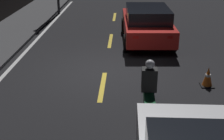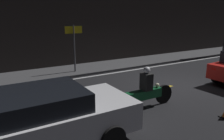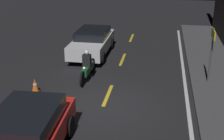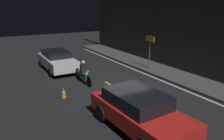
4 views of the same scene
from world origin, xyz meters
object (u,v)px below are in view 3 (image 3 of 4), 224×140
object	(u,v)px
motorcycle	(88,67)
traffic_cone_near	(35,85)
shop_sign	(212,45)
taxi_red	(25,135)
sedan_white	(92,42)

from	to	relation	value
motorcycle	traffic_cone_near	xyz separation A→B (m)	(1.76, -1.82, -0.28)
traffic_cone_near	shop_sign	size ratio (longest dim) A/B	0.24
taxi_red	traffic_cone_near	distance (m)	4.57
taxi_red	traffic_cone_near	size ratio (longest dim) A/B	7.53
sedan_white	motorcycle	distance (m)	3.51
taxi_red	motorcycle	world-z (taller)	taxi_red
traffic_cone_near	sedan_white	bearing A→B (deg)	166.55
taxi_red	motorcycle	size ratio (longest dim) A/B	1.80
taxi_red	shop_sign	world-z (taller)	shop_sign
taxi_red	shop_sign	xyz separation A→B (m)	(-6.26, 5.65, 1.02)
sedan_white	taxi_red	bearing A→B (deg)	1.92
taxi_red	motorcycle	bearing A→B (deg)	174.70
sedan_white	taxi_red	world-z (taller)	taxi_red
traffic_cone_near	taxi_red	bearing A→B (deg)	19.71
sedan_white	shop_sign	distance (m)	6.83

